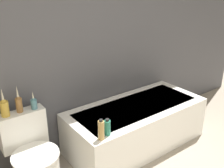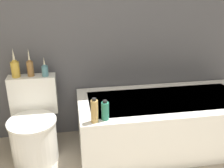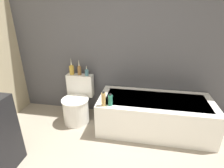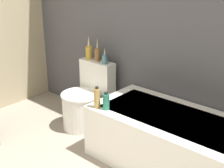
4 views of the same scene
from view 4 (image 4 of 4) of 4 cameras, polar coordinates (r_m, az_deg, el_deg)
The scene contains 8 objects.
wall_back_tiled at distance 3.22m, azimuth 6.46°, elevation 12.76°, with size 6.40×0.06×2.60m.
bathtub at distance 2.88m, azimuth 12.26°, elevation -10.81°, with size 1.66×0.75×0.52m.
toilet at distance 3.56m, azimuth -4.93°, elevation -3.25°, with size 0.44×0.57×0.73m.
vase_gold at distance 3.61m, azimuth -4.25°, elevation 6.00°, with size 0.08×0.08×0.27m.
vase_silver at distance 3.53m, azimuth -2.70°, elevation 5.60°, with size 0.06×0.06×0.26m.
vase_bronze at distance 3.43m, azimuth -1.34°, elevation 4.71°, with size 0.06×0.06×0.18m.
shampoo_bottle_tall at distance 2.86m, azimuth -2.74°, elevation -2.56°, with size 0.06×0.06×0.21m.
shampoo_bottle_short at distance 2.83m, azimuth -1.08°, elevation -3.23°, with size 0.06×0.06×0.17m.
Camera 4 is at (1.82, -0.30, 1.77)m, focal length 50.00 mm.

